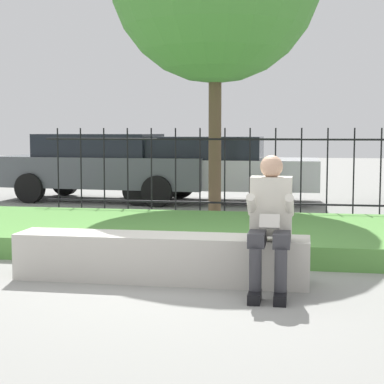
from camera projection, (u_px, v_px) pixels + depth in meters
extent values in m
plane|color=gray|center=(171.00, 281.00, 6.35)|extent=(60.00, 60.00, 0.00)
cube|color=beige|center=(161.00, 258.00, 6.34)|extent=(2.91, 0.49, 0.46)
cube|color=#9B978F|center=(161.00, 277.00, 6.36)|extent=(2.79, 0.46, 0.08)
cube|color=black|center=(255.00, 297.00, 5.56)|extent=(0.11, 0.26, 0.09)
cylinder|color=#38383D|center=(255.00, 270.00, 5.59)|extent=(0.11, 0.11, 0.37)
cube|color=#38383D|center=(257.00, 238.00, 5.78)|extent=(0.15, 0.42, 0.13)
cube|color=black|center=(280.00, 298.00, 5.52)|extent=(0.11, 0.26, 0.09)
cylinder|color=#38383D|center=(281.00, 271.00, 5.56)|extent=(0.11, 0.11, 0.37)
cube|color=#38383D|center=(282.00, 239.00, 5.74)|extent=(0.15, 0.42, 0.13)
cube|color=beige|center=(271.00, 206.00, 5.94)|extent=(0.38, 0.24, 0.54)
sphere|color=tan|center=(272.00, 167.00, 5.88)|extent=(0.21, 0.21, 0.21)
cylinder|color=beige|center=(251.00, 205.00, 5.81)|extent=(0.08, 0.29, 0.24)
cylinder|color=beige|center=(289.00, 206.00, 5.75)|extent=(0.08, 0.29, 0.24)
cube|color=beige|center=(270.00, 221.00, 5.69)|extent=(0.18, 0.09, 0.13)
cube|color=#569342|center=(205.00, 234.00, 8.44)|extent=(8.15, 2.90, 0.26)
cylinder|color=black|center=(225.00, 203.00, 10.52)|extent=(6.15, 0.03, 0.03)
cylinder|color=black|center=(225.00, 139.00, 10.42)|extent=(6.15, 0.03, 0.03)
cylinder|color=black|center=(58.00, 173.00, 10.97)|extent=(0.02, 0.02, 1.53)
cylinder|color=black|center=(81.00, 173.00, 10.90)|extent=(0.02, 0.02, 1.53)
cylinder|color=black|center=(104.00, 173.00, 10.83)|extent=(0.02, 0.02, 1.53)
cylinder|color=black|center=(128.00, 174.00, 10.76)|extent=(0.02, 0.02, 1.53)
cylinder|color=black|center=(151.00, 174.00, 10.69)|extent=(0.02, 0.02, 1.53)
cylinder|color=black|center=(176.00, 174.00, 10.62)|extent=(0.02, 0.02, 1.53)
cylinder|color=black|center=(200.00, 175.00, 10.55)|extent=(0.02, 0.02, 1.53)
cylinder|color=black|center=(225.00, 175.00, 10.48)|extent=(0.02, 0.02, 1.53)
cylinder|color=black|center=(250.00, 175.00, 10.41)|extent=(0.02, 0.02, 1.53)
cylinder|color=black|center=(275.00, 175.00, 10.34)|extent=(0.02, 0.02, 1.53)
cylinder|color=black|center=(301.00, 176.00, 10.27)|extent=(0.02, 0.02, 1.53)
cylinder|color=black|center=(327.00, 176.00, 10.19)|extent=(0.02, 0.02, 1.53)
cylinder|color=black|center=(354.00, 176.00, 10.12)|extent=(0.02, 0.02, 1.53)
cylinder|color=black|center=(380.00, 177.00, 10.05)|extent=(0.02, 0.02, 1.53)
cube|color=#B7B7BC|center=(212.00, 173.00, 13.34)|extent=(4.40, 1.79, 0.60)
cube|color=black|center=(204.00, 148.00, 13.32)|extent=(2.43, 1.56, 0.46)
cylinder|color=black|center=(276.00, 192.00, 12.30)|extent=(0.61, 0.21, 0.61)
cylinder|color=black|center=(279.00, 185.00, 13.99)|extent=(0.61, 0.21, 0.61)
cylinder|color=black|center=(138.00, 190.00, 12.75)|extent=(0.61, 0.21, 0.61)
cylinder|color=black|center=(157.00, 183.00, 14.44)|extent=(0.61, 0.21, 0.61)
cube|color=#4C5156|center=(107.00, 171.00, 13.64)|extent=(4.57, 2.03, 0.64)
cube|color=black|center=(99.00, 145.00, 13.63)|extent=(2.56, 1.67, 0.47)
cylinder|color=black|center=(157.00, 191.00, 12.53)|extent=(0.63, 0.25, 0.62)
cylinder|color=black|center=(180.00, 184.00, 14.11)|extent=(0.63, 0.25, 0.62)
cylinder|color=black|center=(30.00, 188.00, 13.22)|extent=(0.63, 0.25, 0.62)
cylinder|color=black|center=(65.00, 182.00, 14.81)|extent=(0.63, 0.25, 0.62)
cylinder|color=brown|center=(215.00, 127.00, 10.98)|extent=(0.22, 0.22, 3.09)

